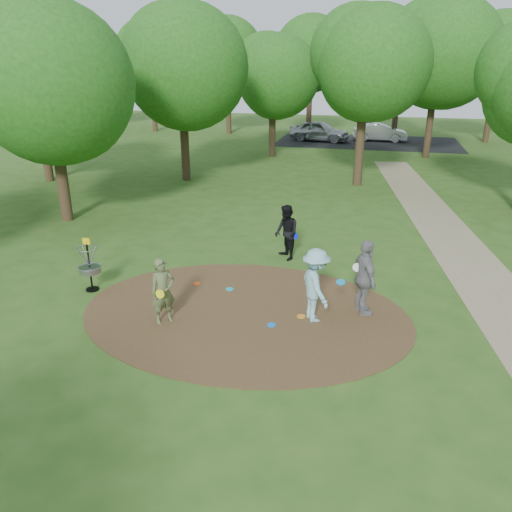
# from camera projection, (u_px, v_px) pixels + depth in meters

# --- Properties ---
(ground) EXTENTS (100.00, 100.00, 0.00)m
(ground) POSITION_uv_depth(u_px,v_px,m) (245.00, 313.00, 12.70)
(ground) COLOR #2D5119
(ground) RESTS_ON ground
(dirt_clearing) EXTENTS (8.40, 8.40, 0.02)m
(dirt_clearing) POSITION_uv_depth(u_px,v_px,m) (245.00, 312.00, 12.70)
(dirt_clearing) COLOR #47301C
(dirt_clearing) RESTS_ON ground
(footpath) EXTENTS (7.55, 39.89, 0.01)m
(footpath) POSITION_uv_depth(u_px,v_px,m) (504.00, 306.00, 13.07)
(footpath) COLOR #8C7A5B
(footpath) RESTS_ON ground
(parking_lot) EXTENTS (14.00, 8.00, 0.01)m
(parking_lot) POSITION_uv_depth(u_px,v_px,m) (367.00, 142.00, 39.38)
(parking_lot) COLOR black
(parking_lot) RESTS_ON ground
(player_observer_with_disc) EXTENTS (0.71, 0.71, 1.65)m
(player_observer_with_disc) POSITION_uv_depth(u_px,v_px,m) (163.00, 291.00, 11.97)
(player_observer_with_disc) COLOR #55643A
(player_observer_with_disc) RESTS_ON ground
(player_throwing_with_disc) EXTENTS (1.31, 1.39, 1.86)m
(player_throwing_with_disc) POSITION_uv_depth(u_px,v_px,m) (315.00, 285.00, 12.03)
(player_throwing_with_disc) COLOR #87C0C9
(player_throwing_with_disc) RESTS_ON ground
(player_walking_with_disc) EXTENTS (1.04, 1.09, 1.77)m
(player_walking_with_disc) POSITION_uv_depth(u_px,v_px,m) (286.00, 233.00, 15.86)
(player_walking_with_disc) COLOR black
(player_walking_with_disc) RESTS_ON ground
(player_waiting_with_disc) EXTENTS (0.92, 1.25, 1.97)m
(player_waiting_with_disc) POSITION_uv_depth(u_px,v_px,m) (365.00, 278.00, 12.31)
(player_waiting_with_disc) COLOR gray
(player_waiting_with_disc) RESTS_ON ground
(disc_ground_cyan) EXTENTS (0.22, 0.22, 0.02)m
(disc_ground_cyan) POSITION_uv_depth(u_px,v_px,m) (230.00, 289.00, 13.95)
(disc_ground_cyan) COLOR #17ADBD
(disc_ground_cyan) RESTS_ON dirt_clearing
(disc_ground_blue) EXTENTS (0.22, 0.22, 0.02)m
(disc_ground_blue) POSITION_uv_depth(u_px,v_px,m) (272.00, 325.00, 12.06)
(disc_ground_blue) COLOR blue
(disc_ground_blue) RESTS_ON dirt_clearing
(disc_ground_red) EXTENTS (0.22, 0.22, 0.02)m
(disc_ground_red) POSITION_uv_depth(u_px,v_px,m) (197.00, 283.00, 14.30)
(disc_ground_red) COLOR #D64915
(disc_ground_red) RESTS_ON dirt_clearing
(car_left) EXTENTS (4.96, 2.79, 1.59)m
(car_left) POSITION_uv_depth(u_px,v_px,m) (319.00, 131.00, 39.41)
(car_left) COLOR #9B9DA2
(car_left) RESTS_ON ground
(car_right) EXTENTS (4.21, 1.56, 1.37)m
(car_right) POSITION_uv_depth(u_px,v_px,m) (380.00, 132.00, 39.43)
(car_right) COLOR #B3B6BB
(car_right) RESTS_ON ground
(disc_ground_orange) EXTENTS (0.22, 0.22, 0.02)m
(disc_ground_orange) POSITION_uv_depth(u_px,v_px,m) (301.00, 316.00, 12.46)
(disc_ground_orange) COLOR orange
(disc_ground_orange) RESTS_ON dirt_clearing
(disc_golf_basket) EXTENTS (0.63, 0.63, 1.54)m
(disc_golf_basket) POSITION_uv_depth(u_px,v_px,m) (89.00, 261.00, 13.65)
(disc_golf_basket) COLOR black
(disc_golf_basket) RESTS_ON ground
(tree_ring) EXTENTS (37.29, 45.64, 9.56)m
(tree_ring) POSITION_uv_depth(u_px,v_px,m) (325.00, 81.00, 20.07)
(tree_ring) COLOR #332316
(tree_ring) RESTS_ON ground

